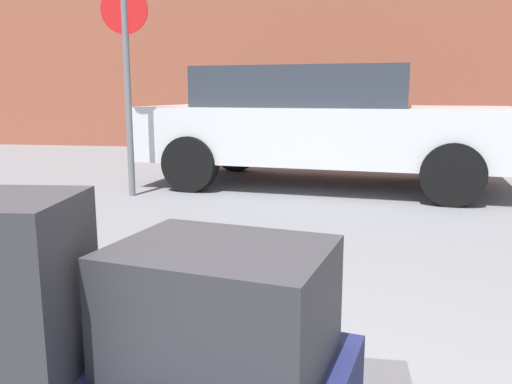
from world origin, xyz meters
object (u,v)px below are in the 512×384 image
Objects in this scene: bollard_kerb_near at (475,150)px; no_parking_sign at (127,68)px; duffel_bag_charcoal_topmost_pile at (222,305)px; parked_car at (321,123)px.

no_parking_sign is at bearing -148.14° from bollard_kerb_near.
bollard_kerb_near is 5.11m from no_parking_sign.
duffel_bag_charcoal_topmost_pile is 7.46m from bollard_kerb_near.
duffel_bag_charcoal_topmost_pile is 0.19× the size of no_parking_sign.
duffel_bag_charcoal_topmost_pile is at bearing -65.82° from no_parking_sign.
duffel_bag_charcoal_topmost_pile is 5.50m from parked_car.
parked_car is 2.36m from no_parking_sign.
parked_car is 2.02× the size of no_parking_sign.
duffel_bag_charcoal_topmost_pile reaches higher than bollard_kerb_near.
parked_car is at bearing 101.85° from duffel_bag_charcoal_topmost_pile.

